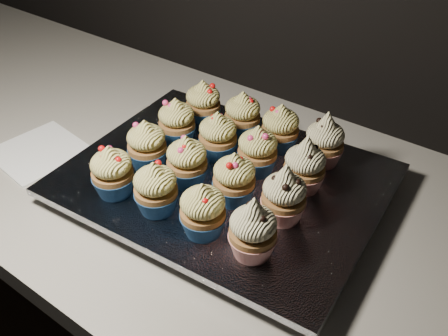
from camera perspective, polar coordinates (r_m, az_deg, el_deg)
name	(u,v)px	position (r m, az deg, el deg)	size (l,w,h in m)	color
worktop	(252,207)	(0.81, 3.17, -4.48)	(2.44, 0.64, 0.04)	beige
napkin	(39,152)	(0.95, -20.35, 1.76)	(0.14, 0.14, 0.00)	white
baking_tray	(224,187)	(0.79, 0.00, -2.24)	(0.44, 0.33, 0.02)	black
foil_lining	(224,179)	(0.78, 0.00, -1.28)	(0.48, 0.37, 0.01)	silver
cupcake_0	(112,172)	(0.74, -12.65, -0.47)	(0.06, 0.06, 0.08)	navy
cupcake_1	(156,189)	(0.70, -7.81, -2.37)	(0.06, 0.06, 0.08)	navy
cupcake_2	(203,211)	(0.66, -2.43, -4.91)	(0.06, 0.06, 0.08)	navy
cupcake_3	(253,230)	(0.63, 3.33, -7.13)	(0.06, 0.06, 0.10)	red
cupcake_4	(147,145)	(0.79, -8.81, 2.58)	(0.06, 0.06, 0.08)	navy
cupcake_5	(187,162)	(0.75, -4.25, 0.73)	(0.06, 0.06, 0.08)	navy
cupcake_6	(234,179)	(0.71, 1.17, -1.29)	(0.06, 0.06, 0.08)	navy
cupcake_7	(284,196)	(0.69, 6.86, -3.17)	(0.06, 0.06, 0.10)	red
cupcake_8	(177,122)	(0.84, -5.42, 5.22)	(0.06, 0.06, 0.08)	navy
cupcake_9	(218,137)	(0.80, -0.71, 3.61)	(0.06, 0.06, 0.08)	navy
cupcake_10	(258,151)	(0.77, 3.85, 1.95)	(0.06, 0.06, 0.08)	navy
cupcake_11	(305,166)	(0.74, 9.19, 0.18)	(0.06, 0.06, 0.10)	red
cupcake_12	(203,104)	(0.89, -2.39, 7.35)	(0.06, 0.06, 0.08)	navy
cupcake_13	(243,116)	(0.86, 2.13, 6.01)	(0.06, 0.06, 0.08)	navy
cupcake_14	(280,129)	(0.83, 6.44, 4.48)	(0.06, 0.06, 0.08)	navy
cupcake_15	(324,141)	(0.80, 11.41, 3.00)	(0.06, 0.06, 0.10)	red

